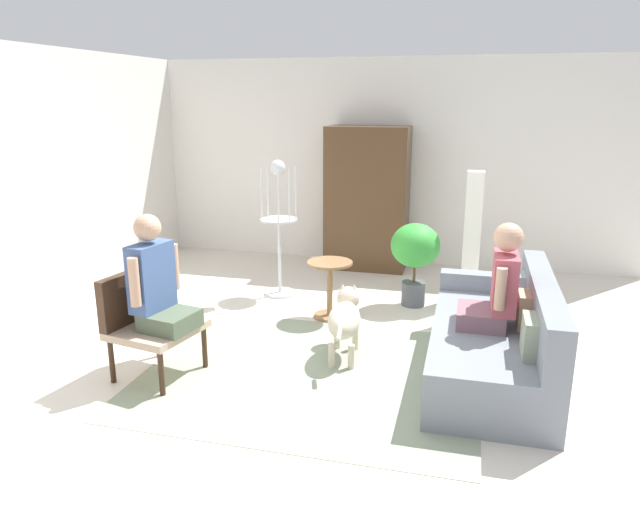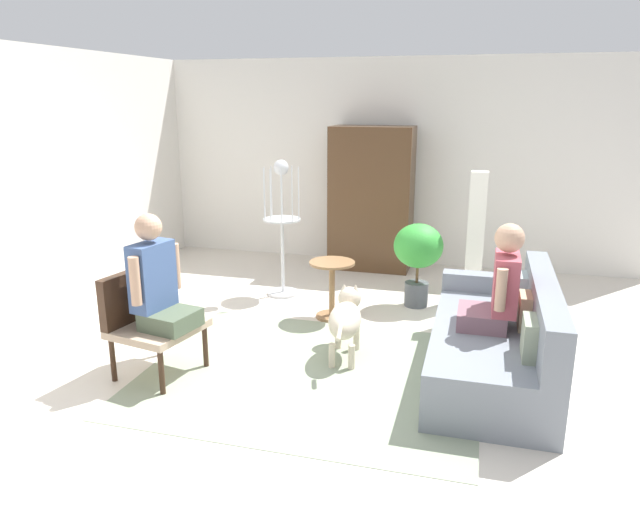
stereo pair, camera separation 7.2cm
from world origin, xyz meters
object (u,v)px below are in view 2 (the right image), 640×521
Objects in this scene: person_on_armchair at (157,282)px; dog at (346,318)px; column_lamp at (475,239)px; potted_plant at (418,251)px; armchair at (146,315)px; bird_cage_stand at (282,225)px; couch at (499,342)px; round_end_table at (332,285)px; armoire_cabinet at (371,199)px; person_on_couch at (498,287)px.

person_on_armchair is 1.01× the size of dog.
person_on_armchair is 0.63× the size of column_lamp.
person_on_armchair reaches higher than potted_plant.
bird_cage_stand is at bearing 78.87° from armchair.
armchair is at bearing -166.40° from couch.
column_lamp reaches higher than dog.
person_on_armchair is (0.14, -0.03, 0.30)m from armchair.
armoire_cabinet is at bearing 89.16° from round_end_table.
bird_cage_stand is at bearing -171.41° from column_lamp.
dog is at bearing 28.82° from person_on_armchair.
dog is 0.62× the size of column_lamp.
person_on_couch reaches higher than potted_plant.
dog is 0.59× the size of bird_cage_stand.
column_lamp reaches higher than couch.
round_end_table is (1.15, 1.58, -0.14)m from armchair.
person_on_couch is at bearing 14.56° from person_on_armchair.
couch is at bearing -29.41° from round_end_table.
round_end_table is at bearing 57.93° from person_on_armchair.
column_lamp is at bearing 44.50° from armchair.
armoire_cabinet is at bearing 118.16° from person_on_couch.
armoire_cabinet is (1.04, 3.56, 0.13)m from person_on_armchair.
person_on_couch is 2.75m from bird_cage_stand.
round_end_table is 0.66× the size of potted_plant.
bird_cage_stand reaches higher than potted_plant.
person_on_couch is 1.30m from dog.
potted_plant is at bearing 50.79° from person_on_armchair.
person_on_armchair is 1.00× the size of potted_plant.
potted_plant is at bearing -152.84° from column_lamp.
person_on_couch reaches higher than couch.
person_on_couch is 0.94× the size of dog.
armoire_cabinet is (0.03, 1.95, 0.57)m from round_end_table.
round_end_table is (-1.62, 0.91, 0.06)m from couch.
dog is (1.35, 0.74, -0.44)m from person_on_armchair.
column_lamp is at bearing 59.75° from dog.
bird_cage_stand is at bearing 82.62° from person_on_armchair.
person_on_couch is at bearing -33.36° from bird_cage_stand.
bird_cage_stand is (-1.07, 1.44, 0.45)m from dog.
round_end_table is at bearing 149.26° from person_on_couch.
dog is at bearing -53.49° from bird_cage_stand.
column_lamp is at bearing 97.82° from couch.
column_lamp is (1.02, 1.76, 0.36)m from dog.
couch is 1.87m from column_lamp.
bird_cage_stand is 2.12m from column_lamp.
dog is (-1.23, 0.07, -0.41)m from person_on_couch.
person_on_armchair is 1.52× the size of round_end_table.
column_lamp reaches higher than armchair.
couch is 3.37× the size of round_end_table.
person_on_armchair is (-2.58, -0.67, 0.03)m from person_on_couch.
column_lamp is at bearing -38.35° from armoire_cabinet.
couch is at bearing 14.88° from person_on_armchair.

